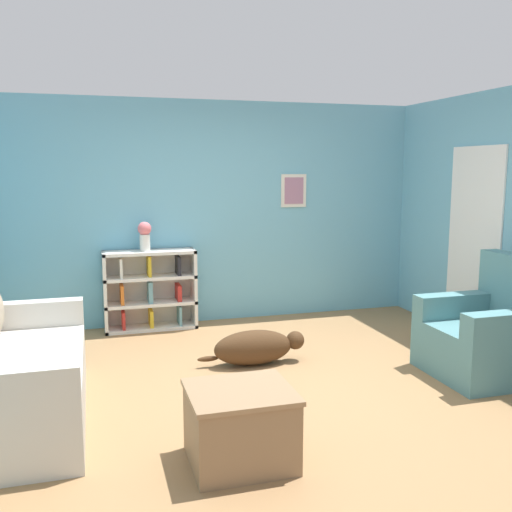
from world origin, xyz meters
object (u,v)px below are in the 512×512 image
(bookshelf, at_px, (150,290))
(coffee_table, at_px, (240,424))
(recliner_chair, at_px, (490,334))
(couch, at_px, (12,378))
(dog, at_px, (256,347))
(vase, at_px, (145,235))

(bookshelf, relative_size, coffee_table, 1.60)
(recliner_chair, height_order, coffee_table, recliner_chair)
(couch, relative_size, recliner_chair, 1.82)
(couch, xyz_separation_m, bookshelf, (1.21, 2.15, 0.13))
(recliner_chair, height_order, dog, recliner_chair)
(couch, bearing_deg, recliner_chair, -2.75)
(coffee_table, bearing_deg, couch, 143.51)
(coffee_table, bearing_deg, bookshelf, 93.87)
(couch, distance_m, coffee_table, 1.78)
(bookshelf, xyz_separation_m, recliner_chair, (2.73, -2.34, -0.08))
(recliner_chair, relative_size, dog, 1.03)
(bookshelf, height_order, vase, vase)
(bookshelf, distance_m, dog, 1.74)
(dog, bearing_deg, bookshelf, 118.28)
(coffee_table, height_order, vase, vase)
(coffee_table, height_order, dog, coffee_table)
(recliner_chair, distance_m, vase, 3.68)
(recliner_chair, bearing_deg, coffee_table, -160.88)
(vase, bearing_deg, couch, -118.78)
(recliner_chair, height_order, vase, vase)
(bookshelf, height_order, recliner_chair, recliner_chair)
(coffee_table, distance_m, dog, 1.80)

